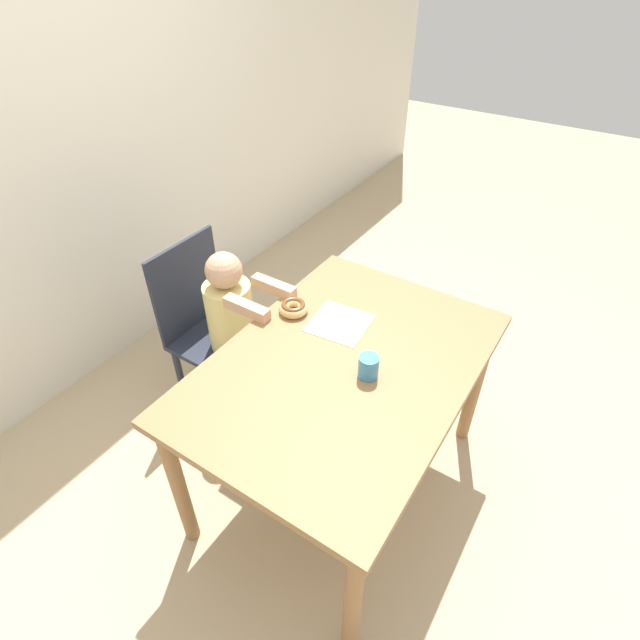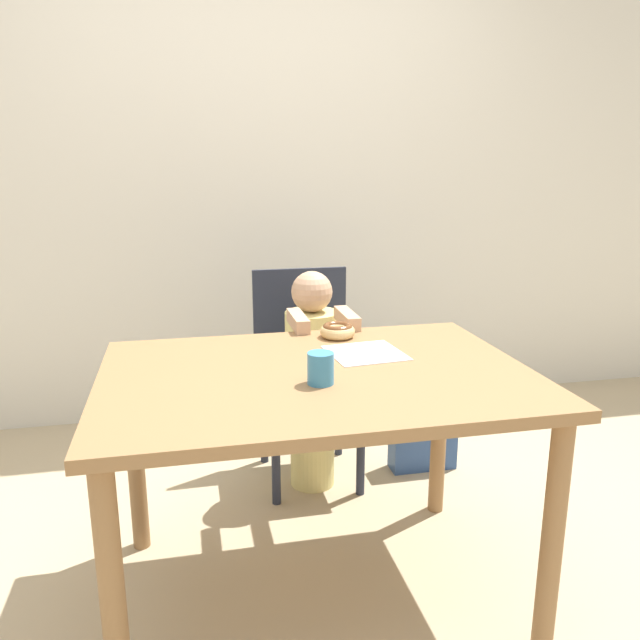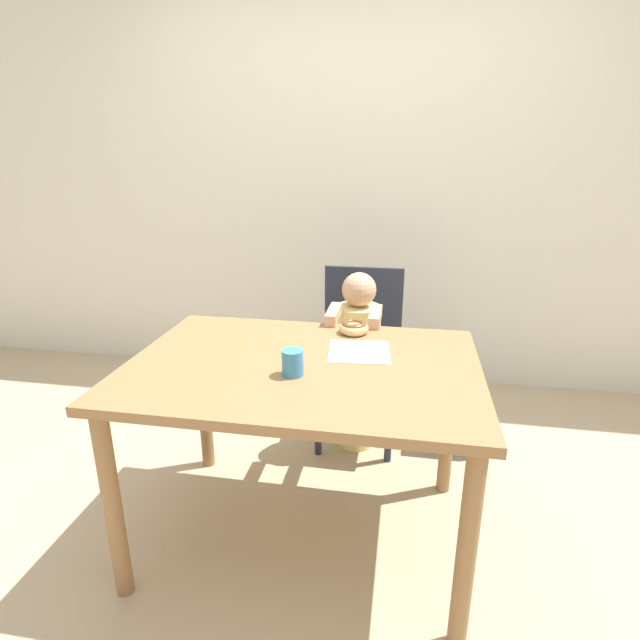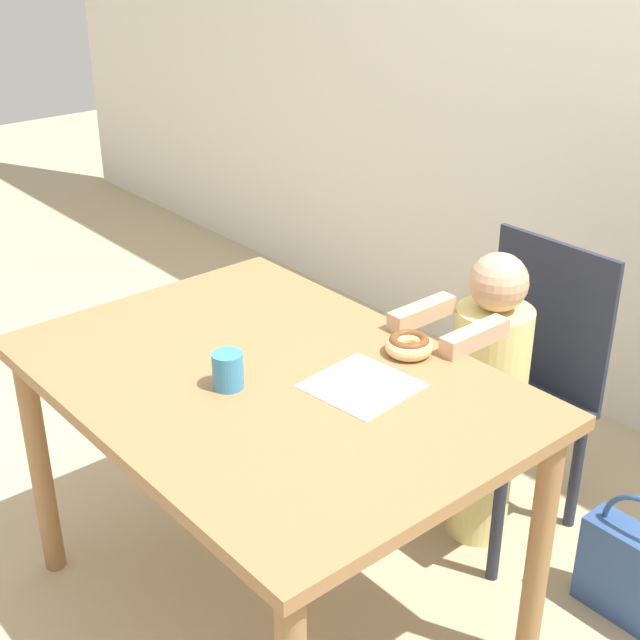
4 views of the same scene
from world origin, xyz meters
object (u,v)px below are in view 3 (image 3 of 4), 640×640
at_px(cup, 293,363).
at_px(chair, 360,355).
at_px(donut, 354,327).
at_px(child_figure, 357,361).
at_px(handbag, 457,423).

bearing_deg(cup, chair, 81.37).
relative_size(chair, donut, 7.33).
bearing_deg(donut, chair, 91.93).
height_order(chair, cup, chair).
height_order(chair, donut, chair).
bearing_deg(child_figure, cup, -100.06).
bearing_deg(chair, donut, -88.07).
bearing_deg(cup, child_figure, 79.94).
distance_m(donut, cup, 0.47).
relative_size(handbag, cup, 4.41).
height_order(chair, child_figure, child_figure).
relative_size(chair, handbag, 2.27).
height_order(chair, handbag, chair).
xyz_separation_m(child_figure, cup, (-0.14, -0.80, 0.33)).
bearing_deg(cup, donut, 70.33).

